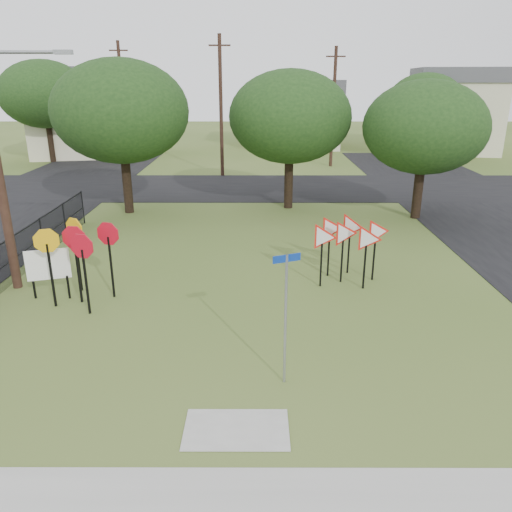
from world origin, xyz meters
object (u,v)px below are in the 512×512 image
Objects in this scene: yield_sign_cluster at (348,235)px; info_board at (48,266)px; stop_sign_cluster at (78,245)px; street_name_sign at (286,312)px.

yield_sign_cluster reaches higher than info_board.
stop_sign_cluster is 8.27m from yield_sign_cluster.
street_name_sign is at bearing -32.94° from info_board.
yield_sign_cluster is 1.73× the size of info_board.
info_board is at bearing 167.85° from stop_sign_cluster.
yield_sign_cluster is 9.28m from info_board.
street_name_sign is 7.14m from stop_sign_cluster.
street_name_sign is 8.17m from info_board.
stop_sign_cluster is at bearing -12.15° from info_board.
yield_sign_cluster is (2.32, 5.86, -0.14)m from street_name_sign.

